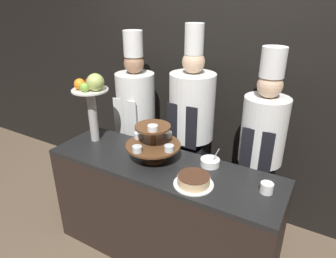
# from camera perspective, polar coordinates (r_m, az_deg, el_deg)

# --- Properties ---
(wall_back) EXTENTS (10.00, 0.06, 2.80)m
(wall_back) POSITION_cam_1_polar(r_m,az_deg,el_deg) (2.88, 8.73, 10.87)
(wall_back) COLOR black
(wall_back) RESTS_ON ground_plane
(buffet_counter) EXTENTS (1.82, 0.56, 0.89)m
(buffet_counter) POSITION_cam_1_polar(r_m,az_deg,el_deg) (2.53, -1.18, -15.33)
(buffet_counter) COLOR black
(buffet_counter) RESTS_ON ground_plane
(tiered_stand) EXTENTS (0.42, 0.42, 0.32)m
(tiered_stand) POSITION_cam_1_polar(r_m,az_deg,el_deg) (2.26, -2.86, -2.44)
(tiered_stand) COLOR brown
(tiered_stand) RESTS_ON buffet_counter
(fruit_pedestal) EXTENTS (0.30, 0.30, 0.60)m
(fruit_pedestal) POSITION_cam_1_polar(r_m,az_deg,el_deg) (2.54, -14.29, 6.60)
(fruit_pedestal) COLOR #B2ADA8
(fruit_pedestal) RESTS_ON buffet_counter
(cake_round) EXTENTS (0.27, 0.27, 0.07)m
(cake_round) POSITION_cam_1_polar(r_m,az_deg,el_deg) (2.03, 4.90, -9.72)
(cake_round) COLOR white
(cake_round) RESTS_ON buffet_counter
(cup_white) EXTENTS (0.08, 0.08, 0.07)m
(cup_white) POSITION_cam_1_polar(r_m,az_deg,el_deg) (2.05, 18.28, -10.59)
(cup_white) COLOR white
(cup_white) RESTS_ON buffet_counter
(serving_bowl_far) EXTENTS (0.14, 0.14, 0.16)m
(serving_bowl_far) POSITION_cam_1_polar(r_m,az_deg,el_deg) (2.26, 8.01, -6.27)
(serving_bowl_far) COLOR white
(serving_bowl_far) RESTS_ON buffet_counter
(chef_left) EXTENTS (0.37, 0.37, 1.77)m
(chef_left) POSITION_cam_1_polar(r_m,az_deg,el_deg) (2.99, -6.06, 2.68)
(chef_left) COLOR black
(chef_left) RESTS_ON ground_plane
(chef_center_left) EXTENTS (0.40, 0.40, 1.85)m
(chef_center_left) POSITION_cam_1_polar(r_m,az_deg,el_deg) (2.69, 4.45, 0.92)
(chef_center_left) COLOR black
(chef_center_left) RESTS_ON ground_plane
(chef_center_right) EXTENTS (0.35, 0.35, 1.72)m
(chef_center_right) POSITION_cam_1_polar(r_m,az_deg,el_deg) (2.53, 17.36, -2.90)
(chef_center_right) COLOR black
(chef_center_right) RESTS_ON ground_plane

